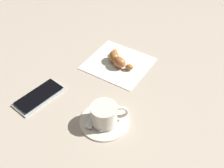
{
  "coord_description": "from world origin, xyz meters",
  "views": [
    {
      "loc": [
        0.56,
        0.21,
        0.6
      ],
      "look_at": [
        -0.0,
        -0.02,
        0.02
      ],
      "focal_mm": 46.86,
      "sensor_mm": 36.0,
      "label": 1
    }
  ],
  "objects_px": {
    "sugar_packet": "(93,119)",
    "cell_phone": "(39,96)",
    "teaspoon": "(102,120)",
    "croissant": "(117,59)",
    "saucer": "(104,121)",
    "napkin": "(118,63)",
    "espresso_cup": "(105,114)"
  },
  "relations": [
    {
      "from": "saucer",
      "to": "sugar_packet",
      "type": "distance_m",
      "value": 0.03
    },
    {
      "from": "saucer",
      "to": "espresso_cup",
      "type": "xyz_separation_m",
      "value": [
        0.0,
        0.0,
        0.03
      ]
    },
    {
      "from": "espresso_cup",
      "to": "croissant",
      "type": "height_order",
      "value": "espresso_cup"
    },
    {
      "from": "teaspoon",
      "to": "cell_phone",
      "type": "height_order",
      "value": "teaspoon"
    },
    {
      "from": "teaspoon",
      "to": "napkin",
      "type": "bearing_deg",
      "value": -169.49
    },
    {
      "from": "croissant",
      "to": "cell_phone",
      "type": "height_order",
      "value": "croissant"
    },
    {
      "from": "espresso_cup",
      "to": "teaspoon",
      "type": "height_order",
      "value": "espresso_cup"
    },
    {
      "from": "napkin",
      "to": "croissant",
      "type": "height_order",
      "value": "croissant"
    },
    {
      "from": "croissant",
      "to": "cell_phone",
      "type": "distance_m",
      "value": 0.27
    },
    {
      "from": "saucer",
      "to": "sugar_packet",
      "type": "height_order",
      "value": "sugar_packet"
    },
    {
      "from": "sugar_packet",
      "to": "napkin",
      "type": "bearing_deg",
      "value": -175.61
    },
    {
      "from": "espresso_cup",
      "to": "cell_phone",
      "type": "bearing_deg",
      "value": -94.46
    },
    {
      "from": "napkin",
      "to": "cell_phone",
      "type": "xyz_separation_m",
      "value": [
        0.22,
        -0.16,
        0.0
      ]
    },
    {
      "from": "saucer",
      "to": "espresso_cup",
      "type": "distance_m",
      "value": 0.03
    },
    {
      "from": "saucer",
      "to": "sugar_packet",
      "type": "relative_size",
      "value": 2.1
    },
    {
      "from": "espresso_cup",
      "to": "napkin",
      "type": "distance_m",
      "value": 0.25
    },
    {
      "from": "croissant",
      "to": "cell_phone",
      "type": "bearing_deg",
      "value": -34.81
    },
    {
      "from": "teaspoon",
      "to": "croissant",
      "type": "distance_m",
      "value": 0.24
    },
    {
      "from": "teaspoon",
      "to": "sugar_packet",
      "type": "height_order",
      "value": "teaspoon"
    },
    {
      "from": "napkin",
      "to": "croissant",
      "type": "distance_m",
      "value": 0.02
    },
    {
      "from": "saucer",
      "to": "cell_phone",
      "type": "bearing_deg",
      "value": -93.63
    },
    {
      "from": "espresso_cup",
      "to": "sugar_packet",
      "type": "height_order",
      "value": "espresso_cup"
    },
    {
      "from": "cell_phone",
      "to": "espresso_cup",
      "type": "bearing_deg",
      "value": 85.54
    },
    {
      "from": "sugar_packet",
      "to": "cell_phone",
      "type": "xyz_separation_m",
      "value": [
        -0.02,
        -0.18,
        -0.01
      ]
    },
    {
      "from": "sugar_packet",
      "to": "cell_phone",
      "type": "relative_size",
      "value": 0.39
    },
    {
      "from": "cell_phone",
      "to": "napkin",
      "type": "bearing_deg",
      "value": 145.2
    },
    {
      "from": "teaspoon",
      "to": "sugar_packet",
      "type": "bearing_deg",
      "value": -75.83
    },
    {
      "from": "teaspoon",
      "to": "cell_phone",
      "type": "relative_size",
      "value": 0.74
    },
    {
      "from": "saucer",
      "to": "teaspoon",
      "type": "height_order",
      "value": "teaspoon"
    },
    {
      "from": "napkin",
      "to": "saucer",
      "type": "bearing_deg",
      "value": 12.06
    },
    {
      "from": "sugar_packet",
      "to": "cell_phone",
      "type": "height_order",
      "value": "sugar_packet"
    },
    {
      "from": "saucer",
      "to": "sugar_packet",
      "type": "bearing_deg",
      "value": -68.91
    }
  ]
}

